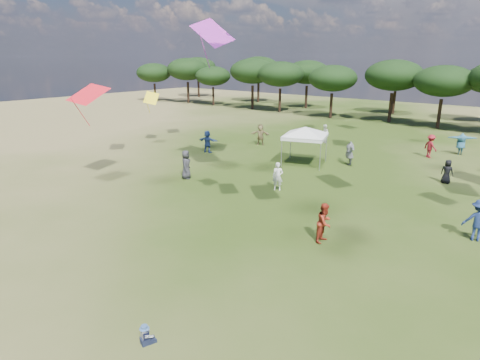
# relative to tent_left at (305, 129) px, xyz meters

# --- Properties ---
(tent_left) EXTENTS (5.64, 5.64, 3.10)m
(tent_left) POSITION_rel_tent_left_xyz_m (0.00, 0.00, 0.00)
(tent_left) COLOR gray
(tent_left) RESTS_ON ground
(toddler) EXTENTS (0.44, 0.48, 0.59)m
(toddler) POSITION_rel_tent_left_xyz_m (6.59, -19.79, -2.41)
(toddler) COLOR #161C33
(toddler) RESTS_ON ground
(festival_crowd) EXTENTS (28.75, 22.71, 1.89)m
(festival_crowd) POSITION_rel_tent_left_xyz_m (3.95, 1.36, -1.77)
(festival_crowd) COLOR silver
(festival_crowd) RESTS_ON ground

